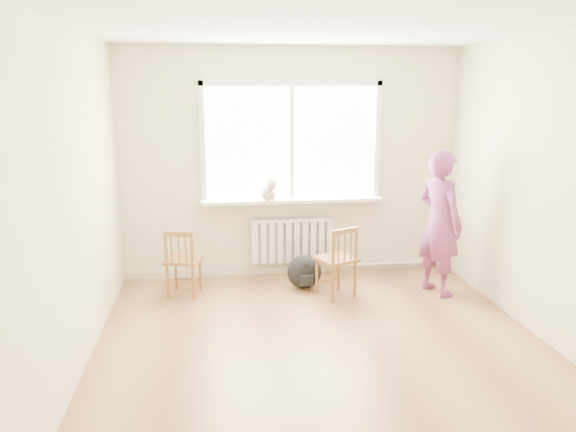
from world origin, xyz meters
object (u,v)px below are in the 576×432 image
object	(u,v)px
chair_left	(182,263)
chair_right	(338,262)
person	(440,223)
backpack	(304,272)
cat	(268,191)

from	to	relation	value
chair_left	chair_right	xyz separation A→B (m)	(1.67, -0.25, 0.02)
person	chair_right	bearing A→B (deg)	66.66
chair_right	person	xyz separation A→B (m)	(1.11, -0.01, 0.40)
chair_left	backpack	bearing A→B (deg)	-162.67
chair_right	cat	bearing A→B (deg)	-68.78
cat	backpack	xyz separation A→B (m)	(0.37, -0.38, -0.87)
chair_right	backpack	bearing A→B (deg)	-67.79
person	cat	xyz separation A→B (m)	(-1.80, 0.70, 0.27)
chair_left	person	size ratio (longest dim) A/B	0.47
backpack	cat	bearing A→B (deg)	134.12
backpack	chair_right	bearing A→B (deg)	-44.05
chair_right	cat	size ratio (longest dim) A/B	1.87
chair_left	cat	distance (m)	1.28
chair_right	person	size ratio (longest dim) A/B	0.50
person	backpack	size ratio (longest dim) A/B	4.07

